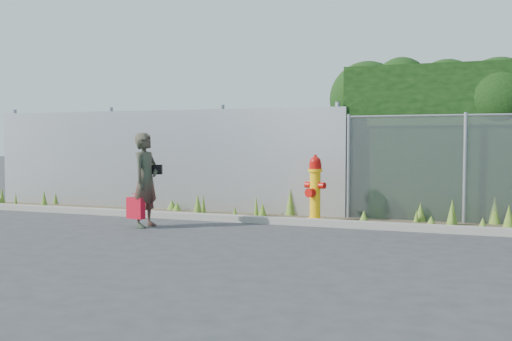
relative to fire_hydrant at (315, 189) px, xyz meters
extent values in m
plane|color=#333335|center=(-0.55, -2.31, -0.62)|extent=(80.00, 80.00, 0.00)
cube|color=gray|center=(-0.55, -0.51, -0.56)|extent=(16.00, 0.22, 0.12)
cube|color=#483C29|center=(-0.55, 0.09, -0.61)|extent=(16.00, 1.20, 0.01)
cone|color=#496F21|center=(-3.20, 0.50, -0.52)|extent=(0.20, 0.20, 0.19)
cone|color=#496F21|center=(-6.01, -0.35, -0.40)|extent=(0.18, 0.18, 0.43)
cone|color=#496F21|center=(-1.17, 0.34, -0.48)|extent=(0.18, 0.18, 0.28)
cone|color=#496F21|center=(2.45, 0.32, -0.38)|extent=(0.21, 0.21, 0.47)
cone|color=#496F21|center=(-6.92, -0.21, -0.44)|extent=(0.10, 0.10, 0.35)
cone|color=#496F21|center=(2.11, -0.06, -0.51)|extent=(0.21, 0.21, 0.20)
cone|color=#496F21|center=(-2.38, -0.14, -0.39)|extent=(0.21, 0.21, 0.45)
cone|color=#496F21|center=(-1.31, 0.35, -0.41)|extent=(0.10, 0.10, 0.41)
cone|color=#496F21|center=(-3.64, -0.01, -0.36)|extent=(0.10, 0.10, 0.51)
cone|color=#496F21|center=(3.36, 0.03, -0.39)|extent=(0.22, 0.22, 0.45)
cone|color=#496F21|center=(0.94, -0.11, -0.49)|extent=(0.22, 0.22, 0.26)
cone|color=#496F21|center=(-0.68, 0.64, -0.34)|extent=(0.19, 0.19, 0.55)
cone|color=#496F21|center=(1.88, 0.59, -0.43)|extent=(0.21, 0.21, 0.36)
cone|color=#496F21|center=(2.95, -0.16, -0.50)|extent=(0.19, 0.19, 0.23)
cone|color=#496F21|center=(-2.48, 0.33, -0.42)|extent=(0.12, 0.12, 0.40)
cone|color=#496F21|center=(-7.58, 0.06, -0.40)|extent=(0.15, 0.15, 0.44)
cone|color=#496F21|center=(2.45, -0.17, -0.42)|extent=(0.16, 0.16, 0.40)
cone|color=#496F21|center=(-1.63, 0.01, -0.50)|extent=(0.10, 0.10, 0.24)
cone|color=#496F21|center=(-3.39, 0.65, -0.51)|extent=(0.23, 0.23, 0.22)
cone|color=#496F21|center=(3.17, 0.73, -0.35)|extent=(0.23, 0.23, 0.53)
cone|color=#496F21|center=(1.82, 0.45, -0.50)|extent=(0.11, 0.11, 0.23)
cone|color=#496F21|center=(-6.53, 0.65, -0.48)|extent=(0.12, 0.12, 0.27)
cube|color=#AAACB1|center=(-3.80, 0.69, 0.48)|extent=(8.50, 0.08, 2.20)
cylinder|color=gray|center=(-7.85, 0.81, 0.53)|extent=(0.10, 0.10, 2.30)
cylinder|color=gray|center=(-5.05, 0.81, 0.53)|extent=(0.10, 0.10, 2.30)
cylinder|color=gray|center=(-2.25, 0.81, 0.53)|extent=(0.10, 0.10, 2.30)
cylinder|color=gray|center=(0.25, 0.81, 0.53)|extent=(0.10, 0.10, 2.30)
cylinder|color=gray|center=(0.50, 0.69, 0.41)|extent=(0.07, 0.07, 2.05)
cylinder|color=gray|center=(2.65, 0.69, 0.41)|extent=(0.07, 0.07, 2.05)
sphere|color=black|center=(0.68, 1.84, 1.80)|extent=(1.61, 1.61, 1.61)
sphere|color=black|center=(1.38, 1.77, 2.07)|extent=(1.15, 1.15, 1.15)
sphere|color=black|center=(2.28, 1.72, 1.87)|extent=(1.36, 1.36, 1.36)
sphere|color=black|center=(3.23, 1.55, 1.71)|extent=(1.62, 1.62, 1.62)
cylinder|color=yellow|center=(0.00, 0.01, -0.58)|extent=(0.31, 0.31, 0.07)
cylinder|color=yellow|center=(0.00, 0.01, -0.14)|extent=(0.20, 0.20, 0.95)
cylinder|color=yellow|center=(0.00, 0.01, 0.36)|extent=(0.27, 0.27, 0.06)
cylinder|color=#B20F0A|center=(0.00, 0.01, 0.44)|extent=(0.23, 0.23, 0.11)
sphere|color=#B20F0A|center=(0.00, 0.01, 0.51)|extent=(0.21, 0.21, 0.21)
cylinder|color=#B20F0A|center=(0.00, 0.01, 0.63)|extent=(0.06, 0.06, 0.06)
cylinder|color=#B20F0A|center=(-0.16, 0.01, 0.08)|extent=(0.11, 0.12, 0.12)
cylinder|color=#B20F0A|center=(0.16, 0.01, 0.08)|extent=(0.11, 0.12, 0.12)
cylinder|color=#B20F0A|center=(0.00, -0.15, -0.06)|extent=(0.17, 0.13, 0.17)
imported|color=#0E593A|center=(-2.65, -1.67, 0.22)|extent=(0.43, 0.63, 1.67)
cube|color=#AF0A19|center=(-2.75, -1.85, -0.26)|extent=(0.34, 0.12, 0.37)
cylinder|color=#AF0A19|center=(-2.75, -1.85, -0.01)|extent=(0.16, 0.01, 0.01)
cube|color=black|center=(-2.55, -1.50, 0.40)|extent=(0.23, 0.10, 0.17)
camera|label=1|loc=(2.63, -10.43, 0.92)|focal=40.00mm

